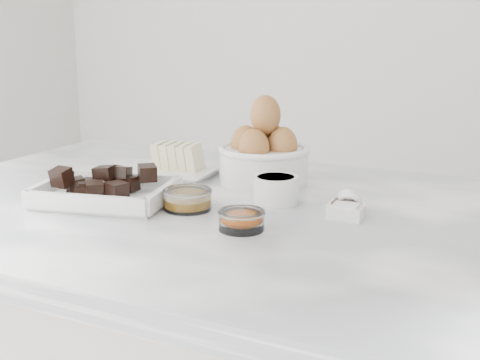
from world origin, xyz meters
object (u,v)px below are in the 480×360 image
egg_bowl (264,155)px  salt_spoon (347,209)px  butter_plate (175,163)px  vanilla_spoon (346,206)px  chocolate_dish (105,189)px  sugar_ramekin (276,188)px  honey_bowl (188,199)px  zest_bowl (242,219)px

egg_bowl → salt_spoon: (0.22, -0.15, -0.04)m
butter_plate → vanilla_spoon: (0.40, -0.11, -0.01)m
chocolate_dish → butter_plate: size_ratio=1.49×
sugar_ramekin → vanilla_spoon: bearing=-3.7°
butter_plate → sugar_ramekin: (0.27, -0.10, 0.00)m
butter_plate → egg_bowl: size_ratio=0.98×
sugar_ramekin → vanilla_spoon: sugar_ramekin is taller
sugar_ramekin → honey_bowl: bearing=-138.0°
zest_bowl → salt_spoon: (0.12, 0.14, -0.00)m
egg_bowl → honey_bowl: egg_bowl is taller
chocolate_dish → salt_spoon: size_ratio=3.75×
vanilla_spoon → chocolate_dish: bearing=-163.1°
honey_bowl → vanilla_spoon: vanilla_spoon is taller
honey_bowl → vanilla_spoon: (0.24, 0.09, -0.01)m
chocolate_dish → sugar_ramekin: bearing=25.8°
egg_bowl → honey_bowl: size_ratio=2.13×
sugar_ramekin → honey_bowl: size_ratio=0.95×
honey_bowl → zest_bowl: honey_bowl is taller
sugar_ramekin → egg_bowl: size_ratio=0.44×
butter_plate → zest_bowl: 0.38m
sugar_ramekin → salt_spoon: (0.14, -0.02, -0.01)m
sugar_ramekin → honey_bowl: (-0.11, -0.10, -0.01)m
honey_bowl → salt_spoon: salt_spoon is taller
butter_plate → sugar_ramekin: bearing=-20.4°
sugar_ramekin → honey_bowl: 0.15m
honey_bowl → zest_bowl: (0.13, -0.06, -0.00)m
butter_plate → egg_bowl: bearing=7.2°
zest_bowl → honey_bowl: bearing=155.9°
chocolate_dish → butter_plate: butter_plate is taller
egg_bowl → chocolate_dish: bearing=-126.4°
chocolate_dish → zest_bowl: chocolate_dish is taller
sugar_ramekin → zest_bowl: sugar_ramekin is taller
chocolate_dish → zest_bowl: (0.28, -0.03, -0.01)m
chocolate_dish → butter_plate: bearing=90.6°
zest_bowl → chocolate_dish: bearing=173.3°
sugar_ramekin → egg_bowl: bearing=122.9°
salt_spoon → vanilla_spoon: bearing=112.1°
chocolate_dish → honey_bowl: bearing=9.4°
egg_bowl → salt_spoon: 0.27m
butter_plate → salt_spoon: butter_plate is taller
butter_plate → vanilla_spoon: size_ratio=2.53×
butter_plate → honey_bowl: size_ratio=2.09×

